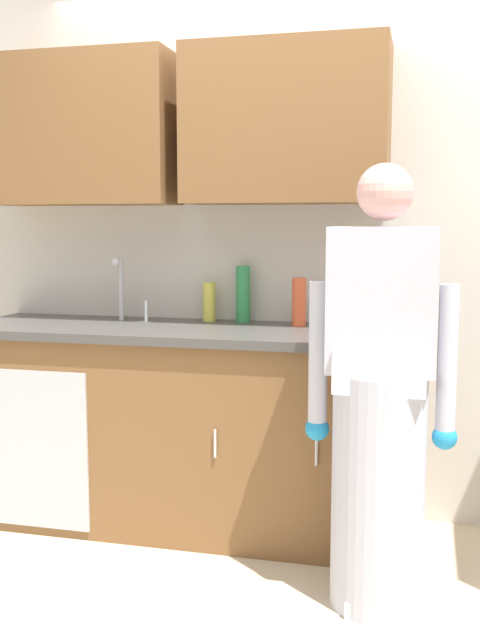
{
  "coord_description": "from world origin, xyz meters",
  "views": [
    {
      "loc": [
        0.57,
        -2.53,
        1.41
      ],
      "look_at": [
        -0.2,
        0.55,
        1.0
      ],
      "focal_mm": 41.88,
      "sensor_mm": 36.0,
      "label": 1
    }
  ],
  "objects_px": {
    "sink": "(117,327)",
    "bottle_cleaner_spray": "(299,302)",
    "bottle_water_short": "(243,294)",
    "person_at_sink": "(379,423)",
    "bottle_soap": "(209,302)",
    "cup_by_sink": "(333,327)"
  },
  "relations": [
    {
      "from": "bottle_cleaner_spray",
      "to": "bottle_water_short",
      "type": "bearing_deg",
      "value": 165.02
    },
    {
      "from": "cup_by_sink",
      "to": "sink",
      "type": "bearing_deg",
      "value": 172.84
    },
    {
      "from": "sink",
      "to": "person_at_sink",
      "type": "height_order",
      "value": "person_at_sink"
    },
    {
      "from": "bottle_cleaner_spray",
      "to": "bottle_water_short",
      "type": "distance_m",
      "value": 0.29
    },
    {
      "from": "bottle_water_short",
      "to": "cup_by_sink",
      "type": "height_order",
      "value": "bottle_water_short"
    },
    {
      "from": "sink",
      "to": "bottle_cleaner_spray",
      "type": "height_order",
      "value": "sink"
    },
    {
      "from": "person_at_sink",
      "to": "cup_by_sink",
      "type": "height_order",
      "value": "person_at_sink"
    },
    {
      "from": "bottle_soap",
      "to": "cup_by_sink",
      "type": "distance_m",
      "value": 0.74
    },
    {
      "from": "sink",
      "to": "bottle_cleaner_spray",
      "type": "relative_size",
      "value": 2.24
    },
    {
      "from": "sink",
      "to": "cup_by_sink",
      "type": "xyz_separation_m",
      "value": [
        1.03,
        -0.13,
        0.06
      ]
    },
    {
      "from": "bottle_water_short",
      "to": "cup_by_sink",
      "type": "distance_m",
      "value": 0.6
    },
    {
      "from": "sink",
      "to": "bottle_cleaner_spray",
      "type": "distance_m",
      "value": 0.86
    },
    {
      "from": "person_at_sink",
      "to": "cup_by_sink",
      "type": "bearing_deg",
      "value": 117.81
    },
    {
      "from": "person_at_sink",
      "to": "sink",
      "type": "bearing_deg",
      "value": 156.12
    },
    {
      "from": "sink",
      "to": "person_at_sink",
      "type": "distance_m",
      "value": 1.39
    },
    {
      "from": "sink",
      "to": "bottle_water_short",
      "type": "distance_m",
      "value": 0.62
    },
    {
      "from": "bottle_water_short",
      "to": "bottle_soap",
      "type": "bearing_deg",
      "value": -179.53
    },
    {
      "from": "sink",
      "to": "cup_by_sink",
      "type": "height_order",
      "value": "sink"
    },
    {
      "from": "person_at_sink",
      "to": "bottle_water_short",
      "type": "xyz_separation_m",
      "value": [
        -0.7,
        0.78,
        0.38
      ]
    },
    {
      "from": "bottle_cleaner_spray",
      "to": "sink",
      "type": "bearing_deg",
      "value": -170.09
    },
    {
      "from": "sink",
      "to": "person_at_sink",
      "type": "bearing_deg",
      "value": -23.88
    },
    {
      "from": "bottle_water_short",
      "to": "bottle_cleaner_spray",
      "type": "bearing_deg",
      "value": -14.98
    }
  ]
}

